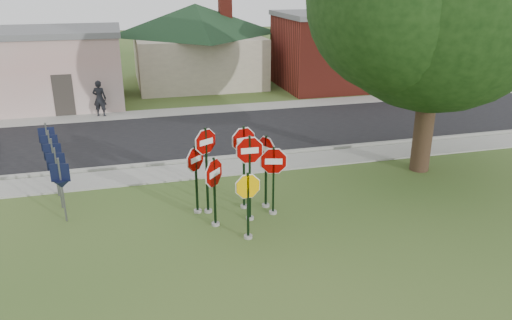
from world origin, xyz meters
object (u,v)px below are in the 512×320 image
object	(u,v)px
stop_sign_left	(214,183)
pedestrian	(100,98)
stop_sign_yellow	(248,199)
stop_sign_center	(250,165)

from	to	relation	value
stop_sign_left	pedestrian	distance (m)	13.82
stop_sign_yellow	pedestrian	bearing A→B (deg)	106.34
stop_sign_yellow	stop_sign_left	bearing A→B (deg)	126.79
stop_sign_center	stop_sign_yellow	xyz separation A→B (m)	(-0.33, -1.09, -0.54)
stop_sign_yellow	stop_sign_left	xyz separation A→B (m)	(-0.74, 0.98, 0.15)
stop_sign_center	stop_sign_left	bearing A→B (deg)	-174.41
stop_sign_center	pedestrian	size ratio (longest dim) A/B	1.48
stop_sign_left	pedestrian	xyz separation A→B (m)	(-3.47, 13.37, -0.36)
stop_sign_yellow	pedestrian	xyz separation A→B (m)	(-4.21, 14.36, -0.21)
stop_sign_center	pedestrian	distance (m)	14.04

